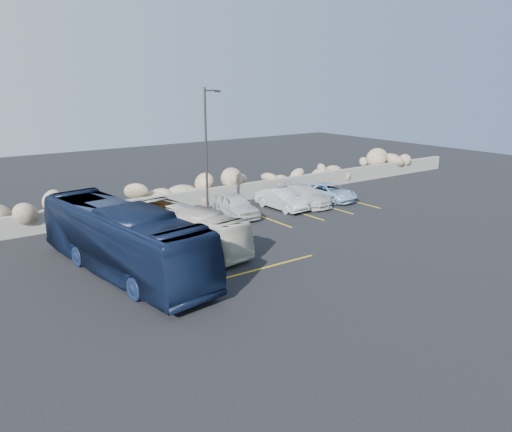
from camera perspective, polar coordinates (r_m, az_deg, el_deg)
ground at (r=23.02m, az=1.10°, el=-6.13°), size 90.00×90.00×0.00m
seawall at (r=32.80m, az=-11.53°, el=1.20°), size 60.00×0.40×1.20m
riprap_pile at (r=33.72m, az=-12.44°, el=2.75°), size 54.00×2.80×2.60m
parking_lines at (r=29.88m, az=1.86°, el=-1.06°), size 18.16×9.36×0.01m
lamppost at (r=31.06m, az=-5.63°, el=7.60°), size 1.14×0.18×8.00m
vintage_bus at (r=25.75m, az=-7.59°, el=-1.39°), size 2.97×7.91×2.15m
tour_coach at (r=22.92m, az=-14.99°, el=-2.60°), size 4.08×11.51×3.14m
car_a at (r=31.73m, az=-2.37°, el=1.25°), size 2.10×4.38×1.44m
car_b at (r=33.49m, az=2.93°, el=1.92°), size 1.61×4.18×1.36m
car_c at (r=34.78m, az=5.59°, el=2.35°), size 2.28×4.75×1.34m
car_d at (r=36.36m, az=8.35°, el=2.73°), size 2.38×4.52×1.21m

